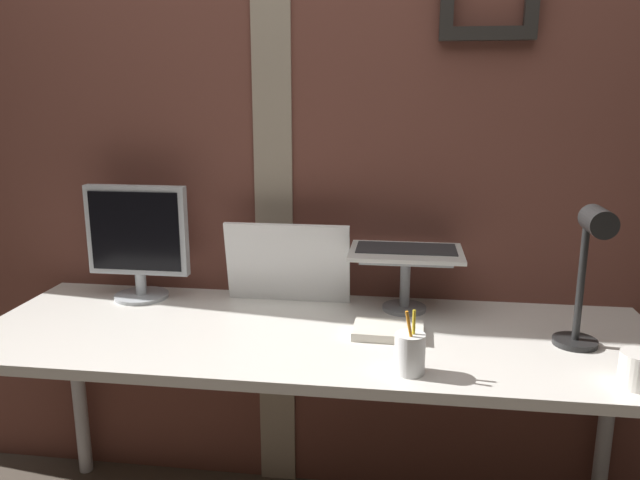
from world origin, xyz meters
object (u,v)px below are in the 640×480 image
at_px(whiteboard_panel, 288,263).
at_px(coffee_mug, 640,370).
at_px(monitor, 137,237).
at_px(laptop, 407,231).
at_px(desk_lamp, 589,263).
at_px(pen_cup, 410,353).

distance_m(whiteboard_panel, coffee_mug, 1.06).
distance_m(monitor, laptop, 0.89).
bearing_deg(laptop, coffee_mug, -44.10).
bearing_deg(desk_lamp, pen_cup, -157.55).
bearing_deg(desk_lamp, laptop, 143.48).
distance_m(whiteboard_panel, desk_lamp, 0.91).
distance_m(laptop, pen_cup, 0.57).
height_order(monitor, whiteboard_panel, monitor).
height_order(laptop, pen_cup, laptop).
distance_m(whiteboard_panel, pen_cup, 0.63).
relative_size(laptop, whiteboard_panel, 0.86).
height_order(monitor, pen_cup, monitor).
bearing_deg(whiteboard_panel, desk_lamp, -19.18).
xyz_separation_m(pen_cup, coffee_mug, (0.54, 0.00, -0.01)).
distance_m(pen_cup, coffee_mug, 0.54).
xyz_separation_m(laptop, desk_lamp, (0.47, -0.35, 0.01)).
bearing_deg(desk_lamp, whiteboard_panel, 160.82).
xyz_separation_m(whiteboard_panel, pen_cup, (0.40, -0.48, -0.08)).
bearing_deg(monitor, desk_lamp, -11.34).
xyz_separation_m(monitor, whiteboard_panel, (0.50, 0.02, -0.08)).
relative_size(whiteboard_panel, coffee_mug, 3.22).
height_order(monitor, desk_lamp, desk_lamp).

